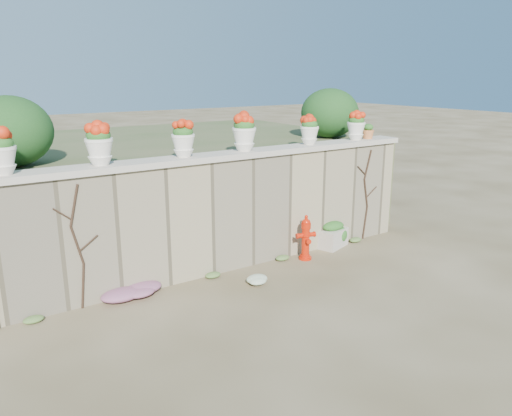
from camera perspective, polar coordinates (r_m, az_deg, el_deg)
ground at (r=7.85m, az=3.75°, el=-10.74°), size 80.00×80.00×0.00m
stone_wall at (r=8.89m, az=-3.20°, el=-0.68°), size 8.00×0.40×2.00m
wall_cap at (r=8.66m, az=-3.30°, el=6.02°), size 8.10×0.52×0.10m
raised_fill at (r=11.68m, az=-11.23°, el=2.89°), size 9.00×6.00×2.00m
back_shrub_left at (r=8.70m, az=-26.35°, el=7.85°), size 1.30×1.30×1.10m
back_shrub_right at (r=11.58m, az=8.42°, el=10.67°), size 1.30×1.30×1.10m
vine_left at (r=7.74m, az=-19.66°, el=-4.07°), size 0.60×0.04×1.91m
vine_right at (r=10.69m, az=12.49°, el=1.64°), size 0.60×0.04×1.91m
fire_hydrant at (r=9.45m, az=5.70°, el=-3.36°), size 0.38×0.27×0.86m
planter_box at (r=10.24m, az=8.77°, el=-3.08°), size 0.73×0.56×0.54m
green_shrub at (r=10.31m, az=9.20°, el=-2.94°), size 0.54×0.49×0.51m
magenta_clump at (r=8.14m, az=-13.87°, el=-9.22°), size 0.92×0.61×0.25m
white_flowers at (r=8.39m, az=-0.22°, el=-8.24°), size 0.50×0.40×0.18m
urn_pot_0 at (r=7.49m, az=-27.12°, el=5.70°), size 0.39×0.39×0.62m
urn_pot_1 at (r=7.75m, az=-17.51°, el=7.01°), size 0.41×0.41×0.64m
urn_pot_2 at (r=8.23m, az=-8.33°, el=7.82°), size 0.38×0.38×0.59m
urn_pot_3 at (r=8.79m, az=-1.36°, el=8.63°), size 0.42×0.42×0.66m
urn_pot_4 at (r=9.66m, az=6.13°, el=8.85°), size 0.36×0.36×0.56m
urn_pot_5 at (r=10.49m, az=11.38°, el=9.20°), size 0.37×0.37×0.58m
terracotta_pot at (r=10.75m, az=12.68°, el=8.47°), size 0.25×0.25×0.30m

